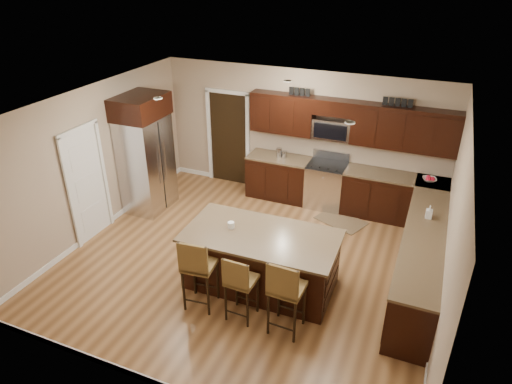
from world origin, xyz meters
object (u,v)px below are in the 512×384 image
at_px(range, 326,185).
at_px(refrigerator, 146,153).
at_px(stool_mid, 239,281).
at_px(stool_right, 285,290).
at_px(island, 261,261).
at_px(stool_left, 197,266).

distance_m(range, refrigerator, 3.68).
relative_size(stool_mid, stool_right, 0.90).
relative_size(island, stool_left, 2.00).
xyz_separation_m(range, stool_right, (0.43, -3.75, 0.27)).
bearing_deg(island, stool_left, -127.74).
distance_m(island, stool_right, 1.14).
xyz_separation_m(range, stool_left, (-0.89, -3.75, 0.27)).
relative_size(island, refrigerator, 1.01).
bearing_deg(stool_left, island, 47.44).
distance_m(range, stool_left, 3.86).
bearing_deg(stool_right, island, 131.24).
bearing_deg(island, refrigerator, 153.22).
height_order(stool_left, stool_right, stool_right).
relative_size(stool_left, refrigerator, 0.50).
bearing_deg(range, island, -95.09).
bearing_deg(stool_left, range, 70.61).
height_order(stool_left, stool_mid, stool_left).
xyz_separation_m(island, stool_right, (0.69, -0.85, 0.31)).
distance_m(stool_left, refrigerator, 3.37).
xyz_separation_m(island, refrigerator, (-3.04, 1.45, 0.77)).
bearing_deg(stool_right, refrigerator, 150.50).
bearing_deg(island, range, 83.63).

